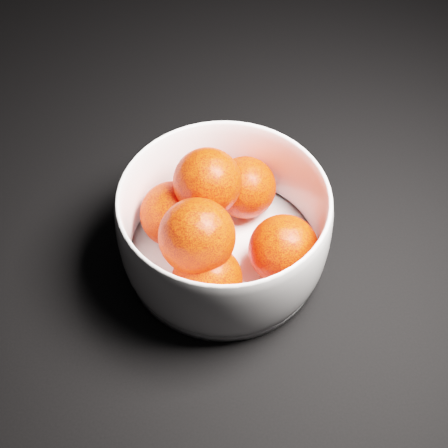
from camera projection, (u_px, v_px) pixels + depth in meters
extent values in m
cylinder|color=white|center=(224.00, 254.00, 0.60)|extent=(0.18, 0.18, 0.01)
sphere|color=#FF2306|center=(245.00, 187.00, 0.60)|extent=(0.06, 0.06, 0.06)
sphere|color=#FF2306|center=(173.00, 214.00, 0.58)|extent=(0.06, 0.06, 0.06)
sphere|color=#FF2306|center=(207.00, 279.00, 0.54)|extent=(0.06, 0.06, 0.06)
sphere|color=#FF2306|center=(284.00, 250.00, 0.56)|extent=(0.06, 0.06, 0.06)
sphere|color=#FF2306|center=(207.00, 182.00, 0.56)|extent=(0.06, 0.06, 0.06)
sphere|color=#FF2306|center=(197.00, 236.00, 0.52)|extent=(0.07, 0.07, 0.07)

